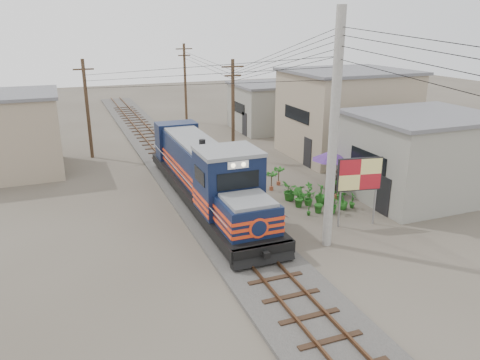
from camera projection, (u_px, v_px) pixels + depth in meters
name	position (u px, v px, depth m)	size (l,w,h in m)	color
ground	(249.00, 253.00, 20.00)	(120.00, 120.00, 0.00)	#473F35
ballast	(188.00, 181.00, 28.80)	(3.60, 70.00, 0.16)	#595651
track	(187.00, 178.00, 28.75)	(1.15, 70.00, 0.12)	#51331E
locomotive	(206.00, 175.00, 24.81)	(2.81, 15.26, 3.78)	black
utility_pole_main	(333.00, 134.00, 19.17)	(0.40, 0.40, 10.00)	#9E9B93
wooden_pole_mid	(233.00, 108.00, 32.74)	(1.60, 0.24, 7.00)	#4C3826
wooden_pole_far	(185.00, 82.00, 45.12)	(1.60, 0.24, 7.50)	#4C3826
wooden_pole_left	(87.00, 107.00, 33.00)	(1.60, 0.24, 7.00)	#4C3826
power_lines	(187.00, 58.00, 25.04)	(9.65, 19.00, 3.30)	black
shophouse_front	(421.00, 156.00, 25.85)	(7.35, 6.30, 4.70)	gray
shophouse_mid	(346.00, 113.00, 33.90)	(8.40, 7.35, 6.20)	gray
shophouse_back	(269.00, 106.00, 42.54)	(6.30, 6.30, 4.20)	gray
shophouse_left	(10.00, 134.00, 29.85)	(6.30, 6.30, 5.20)	gray
billboard	(360.00, 176.00, 21.93)	(2.18, 0.52, 3.39)	#99999E
market_umbrella	(330.00, 156.00, 26.84)	(2.49, 2.49, 2.38)	black
vendor	(337.00, 183.00, 26.12)	(0.60, 0.39, 1.65)	black
plant_nursery	(314.00, 197.00, 25.04)	(3.38, 3.40, 1.12)	#22641C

